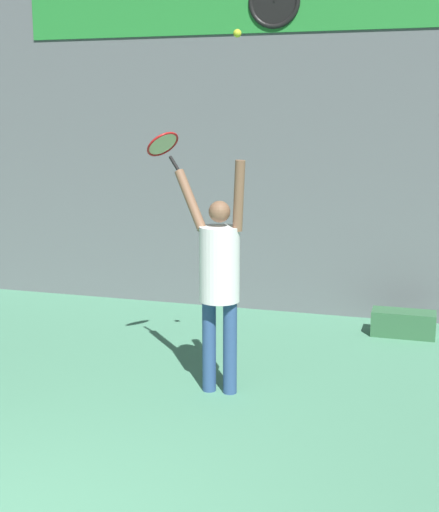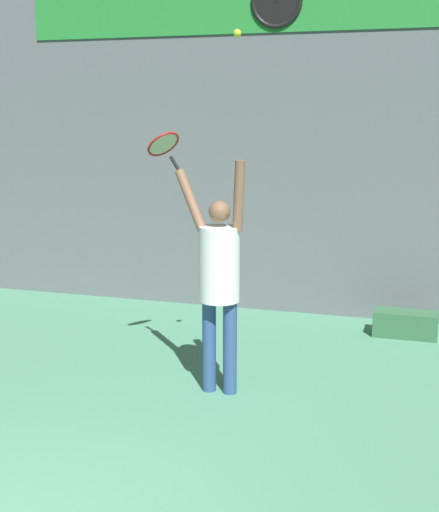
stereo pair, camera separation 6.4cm
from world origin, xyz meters
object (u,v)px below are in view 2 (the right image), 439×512
(tennis_player, at_px, (219,274))
(tennis_ball, at_px, (237,33))
(equipment_bag, at_px, (405,324))
(scoreboard_clock, at_px, (277,1))
(tennis_racket, at_px, (164,145))

(tennis_player, height_order, tennis_ball, tennis_ball)
(tennis_player, bearing_deg, equipment_bag, 54.90)
(scoreboard_clock, xyz_separation_m, equipment_bag, (1.75, -0.61, -3.79))
(tennis_racket, relative_size, equipment_bag, 0.57)
(scoreboard_clock, bearing_deg, tennis_racket, -101.44)
(tennis_player, bearing_deg, tennis_racket, 151.86)
(scoreboard_clock, relative_size, tennis_racket, 1.55)
(tennis_ball, bearing_deg, equipment_bag, 58.42)
(scoreboard_clock, xyz_separation_m, tennis_racket, (-0.51, -2.53, -1.65))
(tennis_player, bearing_deg, tennis_ball, -13.67)
(tennis_racket, xyz_separation_m, tennis_ball, (0.84, -0.40, 0.97))
(tennis_player, xyz_separation_m, equipment_bag, (1.60, 2.28, -0.99))
(scoreboard_clock, distance_m, tennis_ball, 3.02)
(tennis_racket, distance_m, equipment_bag, 3.66)
(scoreboard_clock, relative_size, tennis_player, 0.30)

